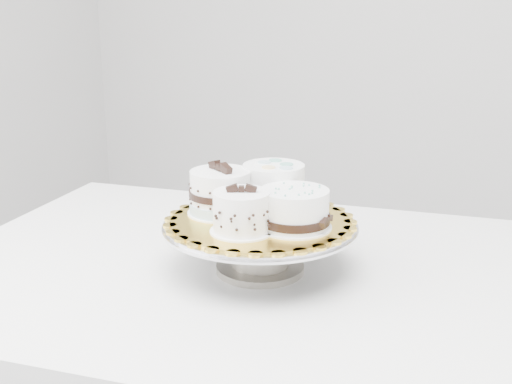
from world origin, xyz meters
The scene contains 7 objects.
table centered at (-0.07, 0.28, 0.67)m, with size 1.36×1.04×0.75m.
cake_stand centered at (-0.07, 0.26, 0.81)m, with size 0.34×0.34×0.09m.
cake_board centered at (-0.07, 0.26, 0.84)m, with size 0.31×0.31×0.00m, color gold.
cake_swirl centered at (-0.07, 0.19, 0.88)m, with size 0.13×0.13×0.08m.
cake_banded centered at (-0.15, 0.26, 0.88)m, with size 0.14×0.14×0.10m.
cake_dots centered at (-0.08, 0.33, 0.89)m, with size 0.14×0.14×0.08m.
cake_ribbon centered at (0.00, 0.25, 0.88)m, with size 0.13×0.13×0.07m.
Camera 1 is at (0.43, -0.66, 1.21)m, focal length 45.00 mm.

